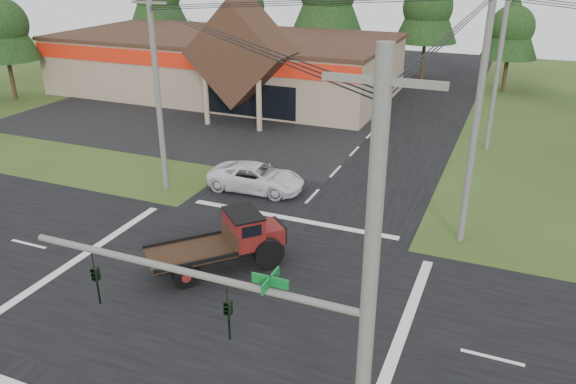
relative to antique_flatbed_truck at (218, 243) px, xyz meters
The scene contains 16 objects.
ground 2.22m from the antique_flatbed_truck, 56.61° to the right, with size 120.00×120.00×0.00m, color #304518.
road_ns 2.22m from the antique_flatbed_truck, 56.61° to the right, with size 12.00×120.00×0.02m, color black.
road_ew 2.22m from the antique_flatbed_truck, 56.61° to the right, with size 120.00×12.00×0.02m, color black.
parking_apron 21.76m from the antique_flatbed_truck, 126.64° to the left, with size 28.00×14.00×0.02m, color black.
cvs_building 31.65m from the antique_flatbed_truck, 117.65° to the left, with size 30.40×18.20×9.19m.
traffic_signal_mast 11.81m from the antique_flatbed_truck, 52.93° to the right, with size 8.12×0.24×7.00m.
utility_pole_nr 13.22m from the antique_flatbed_truck, 46.74° to the right, with size 2.00×0.30×11.00m.
utility_pole_nw 10.37m from the antique_flatbed_truck, 137.28° to the left, with size 2.00×0.30×10.50m.
utility_pole_ne 12.04m from the antique_flatbed_truck, 35.47° to the left, with size 2.00×0.30×11.50m.
utility_pole_n 22.80m from the antique_flatbed_truck, 66.16° to the left, with size 2.00×0.30×11.20m.
tree_row_b 45.00m from the antique_flatbed_truck, 115.13° to the left, with size 5.60×5.60×10.10m.
tree_row_d 40.92m from the antique_flatbed_truck, 88.54° to the left, with size 6.16×6.16×11.11m.
tree_row_e 39.78m from the antique_flatbed_truck, 76.78° to the left, with size 5.04×5.04×9.09m.
tree_side_w 36.46m from the antique_flatbed_truck, 149.24° to the left, with size 5.60×5.60×10.10m.
antique_flatbed_truck is the anchor object (origin of this frame).
white_pickup 8.44m from the antique_flatbed_truck, 104.85° to the left, with size 2.45×5.31×1.48m, color white.
Camera 1 is at (9.49, -16.13, 12.28)m, focal length 35.00 mm.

